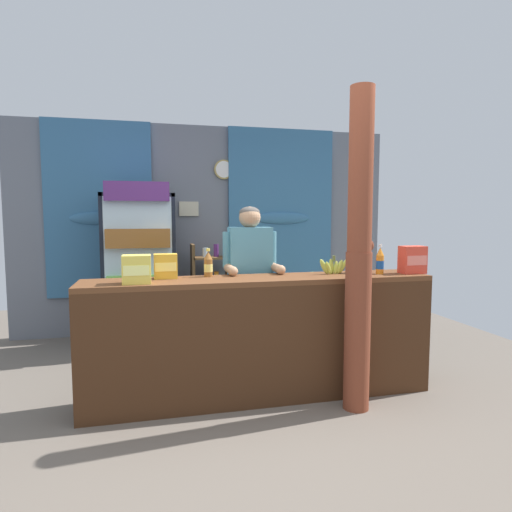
{
  "coord_description": "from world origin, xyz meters",
  "views": [
    {
      "loc": [
        -0.68,
        -2.87,
        1.46
      ],
      "look_at": [
        0.14,
        0.62,
        1.13
      ],
      "focal_mm": 30.15,
      "sensor_mm": 36.0,
      "label": 1
    }
  ],
  "objects_px": {
    "snack_box_choco_powder": "(166,266)",
    "snack_box_instant_noodle": "(137,269)",
    "timber_post": "(359,259)",
    "shopkeeper": "(250,272)",
    "bottle_shelf_rack": "(211,287)",
    "banana_bunch": "(333,267)",
    "snack_box_crackers": "(412,260)",
    "plastic_lawn_chair": "(292,305)",
    "soda_bottle_orange_soda": "(380,261)",
    "drink_fridge": "(140,257)",
    "stall_counter": "(264,329)",
    "soda_bottle_cola": "(362,256)",
    "soda_bottle_iced_tea": "(208,265)"
  },
  "relations": [
    {
      "from": "timber_post",
      "to": "shopkeeper",
      "type": "height_order",
      "value": "timber_post"
    },
    {
      "from": "timber_post",
      "to": "drink_fridge",
      "type": "bearing_deg",
      "value": 128.83
    },
    {
      "from": "stall_counter",
      "to": "snack_box_choco_powder",
      "type": "height_order",
      "value": "snack_box_choco_powder"
    },
    {
      "from": "timber_post",
      "to": "snack_box_instant_noodle",
      "type": "height_order",
      "value": "timber_post"
    },
    {
      "from": "soda_bottle_cola",
      "to": "snack_box_instant_noodle",
      "type": "bearing_deg",
      "value": -174.52
    },
    {
      "from": "banana_bunch",
      "to": "soda_bottle_cola",
      "type": "bearing_deg",
      "value": 5.49
    },
    {
      "from": "shopkeeper",
      "to": "snack_box_choco_powder",
      "type": "bearing_deg",
      "value": -159.54
    },
    {
      "from": "snack_box_instant_noodle",
      "to": "timber_post",
      "type": "bearing_deg",
      "value": -10.15
    },
    {
      "from": "shopkeeper",
      "to": "snack_box_instant_noodle",
      "type": "xyz_separation_m",
      "value": [
        -0.94,
        -0.48,
        0.11
      ]
    },
    {
      "from": "bottle_shelf_rack",
      "to": "snack_box_choco_powder",
      "type": "xyz_separation_m",
      "value": [
        -0.58,
        -1.79,
        0.48
      ]
    },
    {
      "from": "soda_bottle_orange_soda",
      "to": "snack_box_instant_noodle",
      "type": "xyz_separation_m",
      "value": [
        -1.97,
        -0.06,
        -0.0
      ]
    },
    {
      "from": "bottle_shelf_rack",
      "to": "soda_bottle_orange_soda",
      "type": "distance_m",
      "value": 2.32
    },
    {
      "from": "timber_post",
      "to": "banana_bunch",
      "type": "distance_m",
      "value": 0.45
    },
    {
      "from": "stall_counter",
      "to": "shopkeeper",
      "type": "distance_m",
      "value": 0.62
    },
    {
      "from": "soda_bottle_cola",
      "to": "snack_box_crackers",
      "type": "bearing_deg",
      "value": -19.99
    },
    {
      "from": "soda_bottle_cola",
      "to": "soda_bottle_iced_tea",
      "type": "height_order",
      "value": "soda_bottle_cola"
    },
    {
      "from": "timber_post",
      "to": "snack_box_instant_noodle",
      "type": "distance_m",
      "value": 1.63
    },
    {
      "from": "soda_bottle_iced_tea",
      "to": "snack_box_choco_powder",
      "type": "xyz_separation_m",
      "value": [
        -0.34,
        -0.03,
        -0.0
      ]
    },
    {
      "from": "drink_fridge",
      "to": "shopkeeper",
      "type": "relative_size",
      "value": 1.18
    },
    {
      "from": "snack_box_choco_powder",
      "to": "banana_bunch",
      "type": "height_order",
      "value": "snack_box_choco_powder"
    },
    {
      "from": "shopkeeper",
      "to": "soda_bottle_orange_soda",
      "type": "relative_size",
      "value": 6.18
    },
    {
      "from": "shopkeeper",
      "to": "snack_box_instant_noodle",
      "type": "distance_m",
      "value": 1.07
    },
    {
      "from": "stall_counter",
      "to": "soda_bottle_iced_tea",
      "type": "height_order",
      "value": "soda_bottle_iced_tea"
    },
    {
      "from": "plastic_lawn_chair",
      "to": "soda_bottle_orange_soda",
      "type": "xyz_separation_m",
      "value": [
        0.4,
        -1.14,
        0.59
      ]
    },
    {
      "from": "snack_box_choco_powder",
      "to": "timber_post",
      "type": "bearing_deg",
      "value": -19.55
    },
    {
      "from": "snack_box_crackers",
      "to": "stall_counter",
      "type": "bearing_deg",
      "value": -178.19
    },
    {
      "from": "drink_fridge",
      "to": "snack_box_instant_noodle",
      "type": "relative_size",
      "value": 8.85
    },
    {
      "from": "soda_bottle_cola",
      "to": "shopkeeper",
      "type": "bearing_deg",
      "value": 161.72
    },
    {
      "from": "bottle_shelf_rack",
      "to": "snack_box_choco_powder",
      "type": "relative_size",
      "value": 5.87
    },
    {
      "from": "bottle_shelf_rack",
      "to": "drink_fridge",
      "type": "bearing_deg",
      "value": -162.83
    },
    {
      "from": "bottle_shelf_rack",
      "to": "snack_box_instant_noodle",
      "type": "relative_size",
      "value": 5.49
    },
    {
      "from": "stall_counter",
      "to": "timber_post",
      "type": "relative_size",
      "value": 1.16
    },
    {
      "from": "stall_counter",
      "to": "soda_bottle_cola",
      "type": "xyz_separation_m",
      "value": [
        0.91,
        0.19,
        0.54
      ]
    },
    {
      "from": "snack_box_instant_noodle",
      "to": "snack_box_crackers",
      "type": "bearing_deg",
      "value": 0.88
    },
    {
      "from": "shopkeeper",
      "to": "banana_bunch",
      "type": "height_order",
      "value": "shopkeeper"
    },
    {
      "from": "shopkeeper",
      "to": "snack_box_crackers",
      "type": "xyz_separation_m",
      "value": [
        1.31,
        -0.45,
        0.12
      ]
    },
    {
      "from": "timber_post",
      "to": "snack_box_crackers",
      "type": "height_order",
      "value": "timber_post"
    },
    {
      "from": "soda_bottle_orange_soda",
      "to": "snack_box_choco_powder",
      "type": "bearing_deg",
      "value": 175.3
    },
    {
      "from": "snack_box_choco_powder",
      "to": "stall_counter",
      "type": "bearing_deg",
      "value": -16.14
    },
    {
      "from": "shopkeeper",
      "to": "soda_bottle_cola",
      "type": "bearing_deg",
      "value": -18.28
    },
    {
      "from": "drink_fridge",
      "to": "snack_box_choco_powder",
      "type": "bearing_deg",
      "value": -80.97
    },
    {
      "from": "timber_post",
      "to": "bottle_shelf_rack",
      "type": "relative_size",
      "value": 2.12
    },
    {
      "from": "timber_post",
      "to": "shopkeeper",
      "type": "bearing_deg",
      "value": 130.45
    },
    {
      "from": "banana_bunch",
      "to": "shopkeeper",
      "type": "bearing_deg",
      "value": 153.02
    },
    {
      "from": "bottle_shelf_rack",
      "to": "soda_bottle_orange_soda",
      "type": "height_order",
      "value": "soda_bottle_orange_soda"
    },
    {
      "from": "shopkeeper",
      "to": "banana_bunch",
      "type": "relative_size",
      "value": 5.62
    },
    {
      "from": "timber_post",
      "to": "stall_counter",
      "type": "bearing_deg",
      "value": 156.74
    },
    {
      "from": "stall_counter",
      "to": "banana_bunch",
      "type": "distance_m",
      "value": 0.8
    },
    {
      "from": "snack_box_choco_powder",
      "to": "snack_box_instant_noodle",
      "type": "bearing_deg",
      "value": -135.26
    },
    {
      "from": "bottle_shelf_rack",
      "to": "soda_bottle_orange_soda",
      "type": "bearing_deg",
      "value": -58.72
    }
  ]
}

